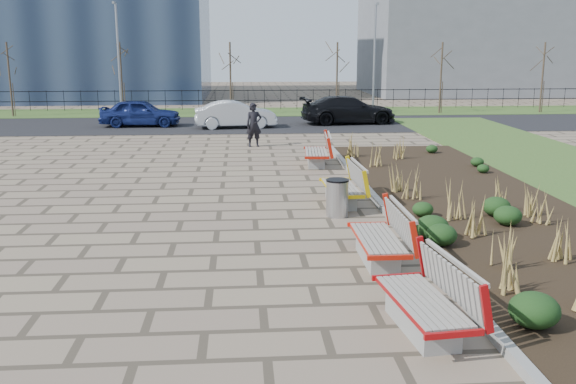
{
  "coord_description": "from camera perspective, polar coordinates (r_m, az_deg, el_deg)",
  "views": [
    {
      "loc": [
        0.55,
        -9.93,
        3.88
      ],
      "look_at": [
        1.5,
        3.0,
        0.9
      ],
      "focal_mm": 40.0,
      "sensor_mm": 36.0,
      "label": 1
    }
  ],
  "objects": [
    {
      "name": "tree_c",
      "position": [
        36.48,
        -5.13,
        10.0
      ],
      "size": [
        1.4,
        1.4,
        4.0
      ],
      "primitive_type": null,
      "color": "#4C3D2D",
      "rests_on": "grass_verge_far"
    },
    {
      "name": "pedestrian",
      "position": [
        25.05,
        -3.05,
        5.98
      ],
      "size": [
        0.69,
        0.52,
        1.7
      ],
      "primitive_type": "imported",
      "rotation": [
        0.0,
        0.0,
        0.2
      ],
      "color": "black",
      "rests_on": "ground"
    },
    {
      "name": "bench_d",
      "position": [
        21.17,
        2.51,
        3.74
      ],
      "size": [
        1.07,
        2.17,
        1.0
      ],
      "primitive_type": null,
      "rotation": [
        0.0,
        0.0,
        -0.08
      ],
      "color": "#AC1A0B",
      "rests_on": "ground"
    },
    {
      "name": "lamp_west",
      "position": [
        36.53,
        -14.81,
        11.21
      ],
      "size": [
        0.24,
        0.6,
        6.0
      ],
      "primitive_type": null,
      "color": "gray",
      "rests_on": "grass_verge_far"
    },
    {
      "name": "tree_d",
      "position": [
        36.88,
        4.37,
        10.05
      ],
      "size": [
        1.4,
        1.4,
        4.0
      ],
      "primitive_type": null,
      "color": "#4C3D2D",
      "rests_on": "grass_verge_far"
    },
    {
      "name": "bench_b",
      "position": [
        11.8,
        7.98,
        -3.83
      ],
      "size": [
        0.91,
        2.1,
        1.0
      ],
      "primitive_type": null,
      "rotation": [
        0.0,
        0.0,
        -0.0
      ],
      "color": "red",
      "rests_on": "ground"
    },
    {
      "name": "car_silver",
      "position": [
        30.82,
        -4.69,
        6.89
      ],
      "size": [
        3.97,
        1.74,
        1.27
      ],
      "primitive_type": "imported",
      "rotation": [
        0.0,
        0.0,
        1.68
      ],
      "color": "#B8BCC1",
      "rests_on": "road"
    },
    {
      "name": "lamp_east",
      "position": [
        36.7,
        7.67,
        11.52
      ],
      "size": [
        0.24,
        0.6,
        6.0
      ],
      "primitive_type": null,
      "color": "gray",
      "rests_on": "grass_verge_far"
    },
    {
      "name": "tree_a",
      "position": [
        38.58,
        -23.5,
        9.16
      ],
      "size": [
        1.4,
        1.4,
        4.0
      ],
      "primitive_type": null,
      "color": "#4C3D2D",
      "rests_on": "grass_verge_far"
    },
    {
      "name": "tree_f",
      "position": [
        40.44,
        21.68,
        9.44
      ],
      "size": [
        1.4,
        1.4,
        4.0
      ],
      "primitive_type": null,
      "color": "#4C3D2D",
      "rests_on": "grass_verge_far"
    },
    {
      "name": "planting_bed",
      "position": [
        16.43,
        16.22,
        -1.06
      ],
      "size": [
        4.5,
        18.0,
        0.1
      ],
      "primitive_type": "cube",
      "color": "black",
      "rests_on": "ground"
    },
    {
      "name": "ground",
      "position": [
        10.68,
        -6.94,
        -8.47
      ],
      "size": [
        120.0,
        120.0,
        0.0
      ],
      "primitive_type": "plane",
      "color": "#7A6A54",
      "rests_on": "ground"
    },
    {
      "name": "tree_e",
      "position": [
        38.23,
        13.43,
        9.84
      ],
      "size": [
        1.4,
        1.4,
        4.0
      ],
      "primitive_type": null,
      "color": "#4C3D2D",
      "rests_on": "grass_verge_far"
    },
    {
      "name": "tree_b",
      "position": [
        37.06,
        -14.58,
        9.69
      ],
      "size": [
        1.4,
        1.4,
        4.0
      ],
      "primitive_type": null,
      "color": "#4C3D2D",
      "rests_on": "grass_verge_far"
    },
    {
      "name": "building_grey",
      "position": [
        55.47,
        16.81,
        13.57
      ],
      "size": [
        18.0,
        12.0,
        10.0
      ],
      "primitive_type": "cube",
      "color": "slate",
      "rests_on": "ground"
    },
    {
      "name": "litter_bin",
      "position": [
        14.85,
        4.39,
        -0.55
      ],
      "size": [
        0.51,
        0.51,
        0.85
      ],
      "primitive_type": "cylinder",
      "color": "#B2B2B7",
      "rests_on": "ground"
    },
    {
      "name": "car_blue",
      "position": [
        32.09,
        -13.0,
        6.88
      ],
      "size": [
        3.85,
        1.6,
        1.31
      ],
      "primitive_type": "imported",
      "rotation": [
        0.0,
        0.0,
        1.56
      ],
      "color": "navy",
      "rests_on": "road"
    },
    {
      "name": "planting_curb",
      "position": [
        15.77,
        8.27,
        -1.15
      ],
      "size": [
        0.16,
        18.0,
        0.15
      ],
      "primitive_type": "cube",
      "color": "gray",
      "rests_on": "ground"
    },
    {
      "name": "grass_verge_far",
      "position": [
        38.13,
        -5.04,
        7.08
      ],
      "size": [
        80.0,
        5.0,
        0.04
      ],
      "primitive_type": "cube",
      "color": "#33511E",
      "rests_on": "ground"
    },
    {
      "name": "bench_c",
      "position": [
        15.95,
        4.73,
        0.67
      ],
      "size": [
        0.96,
        2.12,
        1.0
      ],
      "primitive_type": null,
      "rotation": [
        0.0,
        0.0,
        0.03
      ],
      "color": "gold",
      "rests_on": "ground"
    },
    {
      "name": "car_black",
      "position": [
        32.51,
        5.39,
        7.29
      ],
      "size": [
        4.91,
        2.41,
        1.38
      ],
      "primitive_type": "imported",
      "rotation": [
        0.0,
        0.0,
        1.67
      ],
      "color": "black",
      "rests_on": "road"
    },
    {
      "name": "railing_fence",
      "position": [
        39.57,
        -5.03,
        8.2
      ],
      "size": [
        44.0,
        0.1,
        1.2
      ],
      "primitive_type": null,
      "color": "black",
      "rests_on": "grass_verge_far"
    },
    {
      "name": "road",
      "position": [
        32.17,
        -5.18,
        5.98
      ],
      "size": [
        80.0,
        7.0,
        0.02
      ],
      "primitive_type": "cube",
      "color": "black",
      "rests_on": "ground"
    },
    {
      "name": "bench_a",
      "position": [
        9.12,
        11.86,
        -9.11
      ],
      "size": [
        1.13,
        2.19,
        1.0
      ],
      "primitive_type": null,
      "rotation": [
        0.0,
        0.0,
        0.11
      ],
      "color": "#AB0B0E",
      "rests_on": "ground"
    }
  ]
}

